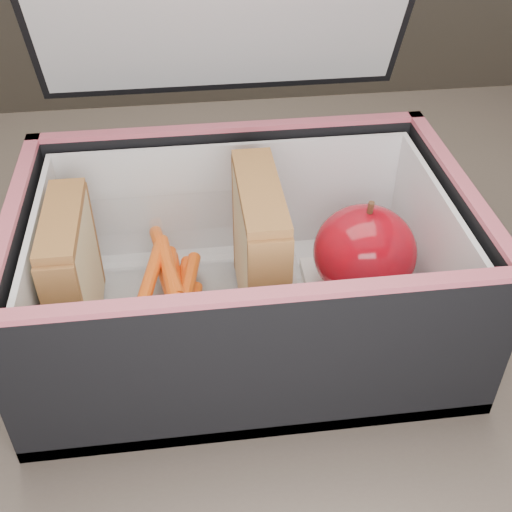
% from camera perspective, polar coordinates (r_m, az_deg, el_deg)
% --- Properties ---
extents(kitchen_table, '(1.20, 0.80, 0.75)m').
position_cam_1_polar(kitchen_table, '(0.61, -2.20, -10.76)').
color(kitchen_table, brown).
rests_on(kitchen_table, ground).
extents(lunch_bag, '(0.33, 0.30, 0.32)m').
position_cam_1_polar(lunch_bag, '(0.48, -1.10, 0.14)').
color(lunch_bag, black).
rests_on(lunch_bag, kitchen_table).
extents(plastic_tub, '(0.18, 0.13, 0.08)m').
position_cam_1_polar(plastic_tub, '(0.49, -7.69, -2.42)').
color(plastic_tub, white).
rests_on(plastic_tub, lunch_bag).
extents(sandwich_left, '(0.03, 0.09, 0.10)m').
position_cam_1_polar(sandwich_left, '(0.49, -15.94, -1.47)').
color(sandwich_left, '#DAC489').
rests_on(sandwich_left, plastic_tub).
extents(sandwich_right, '(0.03, 0.11, 0.12)m').
position_cam_1_polar(sandwich_right, '(0.48, 0.32, 0.36)').
color(sandwich_right, '#DAC489').
rests_on(sandwich_right, plastic_tub).
extents(carrot_sticks, '(0.05, 0.14, 0.03)m').
position_cam_1_polar(carrot_sticks, '(0.51, -7.12, -2.96)').
color(carrot_sticks, '#FE5E20').
rests_on(carrot_sticks, plastic_tub).
extents(paper_napkin, '(0.08, 0.08, 0.01)m').
position_cam_1_polar(paper_napkin, '(0.54, 8.73, -2.99)').
color(paper_napkin, white).
rests_on(paper_napkin, lunch_bag).
extents(red_apple, '(0.09, 0.09, 0.09)m').
position_cam_1_polar(red_apple, '(0.51, 9.63, 0.33)').
color(red_apple, maroon).
rests_on(red_apple, paper_napkin).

